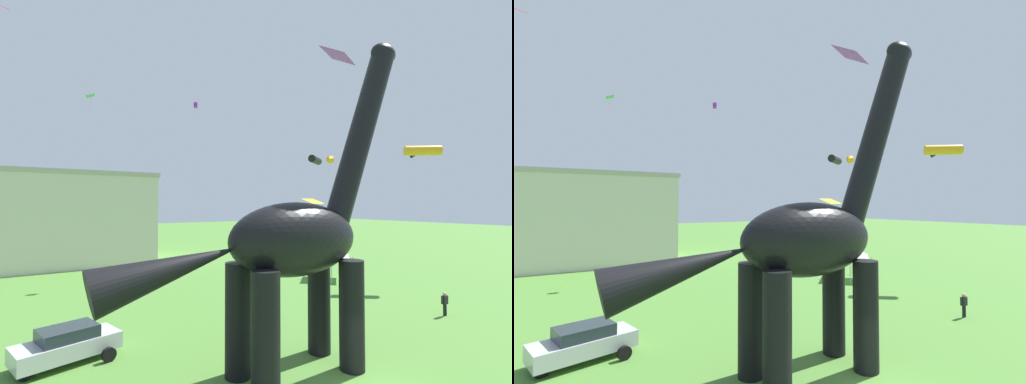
{
  "view_description": "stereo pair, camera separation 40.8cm",
  "coord_description": "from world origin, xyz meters",
  "views": [
    {
      "loc": [
        -10.32,
        -8.04,
        6.93
      ],
      "look_at": [
        -1.82,
        5.45,
        7.49
      ],
      "focal_mm": 24.62,
      "sensor_mm": 36.0,
      "label": 1
    },
    {
      "loc": [
        -9.97,
        -8.26,
        6.93
      ],
      "look_at": [
        -1.82,
        5.45,
        7.49
      ],
      "focal_mm": 24.62,
      "sensor_mm": 36.0,
      "label": 2
    }
  ],
  "objects": [
    {
      "name": "kite_mid_left",
      "position": [
        6.53,
        11.03,
        7.15
      ],
      "size": [
        1.65,
        1.36,
        1.84
      ],
      "color": "yellow"
    },
    {
      "name": "person_vendor_side",
      "position": [
        11.41,
        4.36,
        0.88
      ],
      "size": [
        0.55,
        0.24,
        1.46
      ],
      "rotation": [
        0.0,
        0.0,
        6.25
      ],
      "color": "black",
      "rests_on": "ground_plane"
    },
    {
      "name": "festival_canopy_tent",
      "position": [
        13.28,
        16.14,
        2.54
      ],
      "size": [
        3.15,
        3.15,
        3.0
      ],
      "color": "#B2B2B7",
      "rests_on": "ground_plane"
    },
    {
      "name": "kite_far_left",
      "position": [
        -0.62,
        1.48,
        12.63
      ],
      "size": [
        1.7,
        1.48,
        0.5
      ],
      "color": "purple"
    },
    {
      "name": "parked_sedan_left",
      "position": [
        -9.0,
        9.57,
        0.81
      ],
      "size": [
        4.52,
        2.81,
        1.55
      ],
      "rotation": [
        0.0,
        0.0,
        0.26
      ],
      "color": "#B7B7BC",
      "rests_on": "ground_plane"
    },
    {
      "name": "background_building_block",
      "position": [
        -7.36,
        38.11,
        5.32
      ],
      "size": [
        19.01,
        10.31,
        10.63
      ],
      "color": "beige",
      "rests_on": "ground_plane"
    },
    {
      "name": "kite_high_left",
      "position": [
        -6.76,
        22.46,
        15.61
      ],
      "size": [
        0.66,
        0.88,
        1.08
      ],
      "color": "green"
    },
    {
      "name": "kite_drifting",
      "position": [
        18.32,
        23.4,
        12.28
      ],
      "size": [
        3.13,
        3.31,
        0.93
      ],
      "color": "black"
    },
    {
      "name": "kite_far_right",
      "position": [
        19.81,
        11.11,
        11.86
      ],
      "size": [
        3.19,
        3.32,
        0.93
      ],
      "color": "orange"
    },
    {
      "name": "kite_mid_center",
      "position": [
        3.08,
        24.55,
        16.86
      ],
      "size": [
        0.49,
        0.49,
        0.53
      ],
      "color": "purple"
    },
    {
      "name": "dinosaur_sculpture",
      "position": [
        -1.19,
        3.46,
        5.48
      ],
      "size": [
        14.51,
        3.07,
        15.17
      ],
      "rotation": [
        0.0,
        0.0,
        0.49
      ],
      "color": "black",
      "rests_on": "ground_plane"
    }
  ]
}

